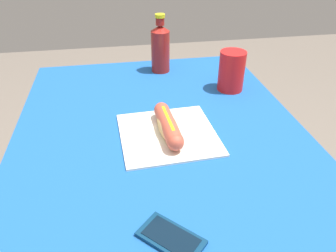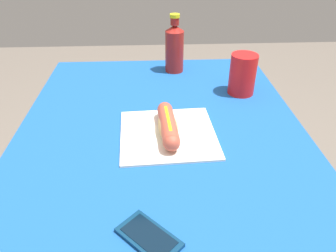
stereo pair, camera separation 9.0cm
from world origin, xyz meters
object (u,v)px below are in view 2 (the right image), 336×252
cell_phone (149,237)px  hot_dog (168,125)px  drinking_cup (243,74)px  soda_bottle (174,47)px

cell_phone → hot_dog: bearing=-8.9°
hot_dog → cell_phone: (-0.35, 0.05, -0.03)m
drinking_cup → soda_bottle: bearing=46.7°
cell_phone → soda_bottle: 0.81m
hot_dog → drinking_cup: bearing=-47.0°
cell_phone → soda_bottle: bearing=-7.3°
soda_bottle → drinking_cup: size_ratio=1.59×
hot_dog → cell_phone: bearing=171.1°
cell_phone → drinking_cup: drinking_cup is taller
soda_bottle → hot_dog: bearing=173.9°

